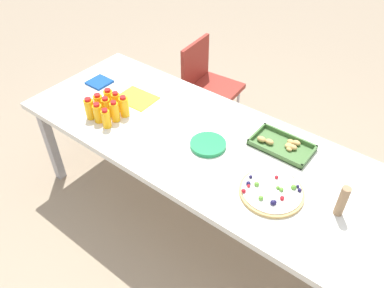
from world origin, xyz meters
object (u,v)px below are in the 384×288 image
Objects in this scene: party_table at (214,152)px; juice_bottle_2 at (106,119)px; chair_far_left at (207,82)px; juice_bottle_1 at (98,113)px; juice_bottle_3 at (99,104)px; plate_stack at (208,145)px; cardboard_tube at (342,201)px; juice_bottle_4 at (107,107)px; paper_folder at (137,98)px; juice_bottle_0 at (90,109)px; juice_bottle_6 at (109,98)px; napkin_stack at (99,82)px; juice_bottle_5 at (115,112)px; fruit_pizza at (271,192)px; snack_tray at (282,145)px; juice_bottle_8 at (124,107)px; juice_bottle_7 at (116,102)px.

juice_bottle_2 is at bearing -157.37° from party_table.
chair_far_left is at bearing 128.29° from party_table.
juice_bottle_1 is 0.99× the size of juice_bottle_3.
plate_stack is (0.61, 0.23, -0.05)m from juice_bottle_2.
juice_bottle_1 is 0.08m from juice_bottle_2.
cardboard_tube is at bearing 5.29° from juice_bottle_3.
paper_folder is (0.01, 0.26, -0.06)m from juice_bottle_4.
juice_bottle_0 is 0.83× the size of cardboard_tube.
juice_bottle_6 is 0.32m from napkin_stack.
juice_bottle_2 is at bearing -86.29° from juice_bottle_5.
juice_bottle_6 is 0.40× the size of fruit_pizza.
juice_bottle_5 is 0.17m from juice_bottle_6.
juice_bottle_2 is at bearing -26.57° from juice_bottle_3.
juice_bottle_6 is at bearing 178.78° from fruit_pizza.
juice_bottle_2 and juice_bottle_6 have the same top height.
juice_bottle_5 is 1.41m from cardboard_tube.
juice_bottle_6 is at bearing -163.27° from snack_tray.
cardboard_tube is at bearing -4.42° from paper_folder.
juice_bottle_5 is (-0.64, -0.19, 0.12)m from party_table.
cardboard_tube reaches higher than juice_bottle_0.
chair_far_left is 1.06m from juice_bottle_5.
snack_tray is (1.10, 0.33, -0.05)m from juice_bottle_6.
juice_bottle_6 is 0.89× the size of napkin_stack.
paper_folder is at bearing 88.32° from juice_bottle_1.
juice_bottle_6 is at bearing -177.81° from cardboard_tube.
juice_bottle_1 is at bearing -171.79° from cardboard_tube.
cardboard_tube is (1.48, 0.21, 0.03)m from juice_bottle_1.
juice_bottle_8 is at bearing 88.53° from juice_bottle_2.
juice_bottle_5 is 0.07m from juice_bottle_8.
cardboard_tube is at bearing 14.96° from fruit_pizza.
juice_bottle_3 reaches higher than party_table.
juice_bottle_7 reaches higher than juice_bottle_3.
juice_bottle_0 is 0.15m from juice_bottle_2.
plate_stack is at bearing 7.89° from juice_bottle_8.
juice_bottle_0 is (-0.79, -0.26, 0.12)m from party_table.
juice_bottle_4 is at bearing -91.87° from paper_folder.
juice_bottle_5 is 0.27m from paper_folder.
juice_bottle_5 is (-0.01, 0.08, 0.01)m from juice_bottle_2.
juice_bottle_5 is 0.43× the size of fruit_pizza.
juice_bottle_8 reaches higher than plate_stack.
juice_bottle_3 is at bearing -154.98° from juice_bottle_8.
paper_folder is (-1.02, -0.16, -0.01)m from snack_tray.
juice_bottle_1 is at bearing -154.82° from snack_tray.
party_table is at bearing -144.27° from snack_tray.
party_table is 0.65m from juice_bottle_8.
juice_bottle_7 is at bearing -161.91° from snack_tray.
juice_bottle_5 is 0.63m from plate_stack.
juice_bottle_1 is at bearing 4.99° from juice_bottle_0.
juice_bottle_6 reaches higher than paper_folder.
fruit_pizza is 1.29× the size of paper_folder.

